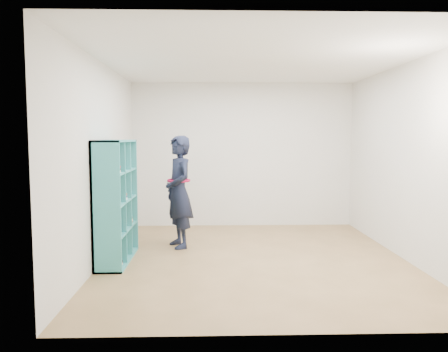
{
  "coord_description": "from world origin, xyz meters",
  "views": [
    {
      "loc": [
        -0.58,
        -5.7,
        1.63
      ],
      "look_at": [
        -0.4,
        0.3,
        1.09
      ],
      "focal_mm": 35.0,
      "sensor_mm": 36.0,
      "label": 1
    }
  ],
  "objects": [
    {
      "name": "floor",
      "position": [
        0.0,
        0.0,
        0.0
      ],
      "size": [
        4.5,
        4.5,
        0.0
      ],
      "primitive_type": "plane",
      "color": "brown",
      "rests_on": "ground"
    },
    {
      "name": "ceiling",
      "position": [
        0.0,
        0.0,
        2.6
      ],
      "size": [
        4.5,
        4.5,
        0.0
      ],
      "primitive_type": "plane",
      "color": "white",
      "rests_on": "wall_back"
    },
    {
      "name": "wall_left",
      "position": [
        -2.0,
        0.0,
        1.3
      ],
      "size": [
        0.02,
        4.5,
        2.6
      ],
      "primitive_type": "cube",
      "color": "silver",
      "rests_on": "floor"
    },
    {
      "name": "wall_right",
      "position": [
        2.0,
        0.0,
        1.3
      ],
      "size": [
        0.02,
        4.5,
        2.6
      ],
      "primitive_type": "cube",
      "color": "silver",
      "rests_on": "floor"
    },
    {
      "name": "wall_back",
      "position": [
        0.0,
        2.25,
        1.3
      ],
      "size": [
        4.0,
        0.02,
        2.6
      ],
      "primitive_type": "cube",
      "color": "silver",
      "rests_on": "floor"
    },
    {
      "name": "wall_front",
      "position": [
        0.0,
        -2.25,
        1.3
      ],
      "size": [
        4.0,
        0.02,
        2.6
      ],
      "primitive_type": "cube",
      "color": "silver",
      "rests_on": "floor"
    },
    {
      "name": "bookshelf",
      "position": [
        -1.84,
        -0.02,
        0.78
      ],
      "size": [
        0.35,
        1.19,
        1.59
      ],
      "color": "teal",
      "rests_on": "floor"
    },
    {
      "name": "person",
      "position": [
        -1.05,
        0.69,
        0.83
      ],
      "size": [
        0.6,
        0.71,
        1.65
      ],
      "rotation": [
        0.0,
        0.0,
        -1.16
      ],
      "color": "black",
      "rests_on": "floor"
    },
    {
      "name": "smartphone",
      "position": [
        -1.21,
        0.7,
        0.93
      ],
      "size": [
        0.07,
        0.08,
        0.13
      ],
      "rotation": [
        0.34,
        0.0,
        0.72
      ],
      "color": "silver",
      "rests_on": "person"
    }
  ]
}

